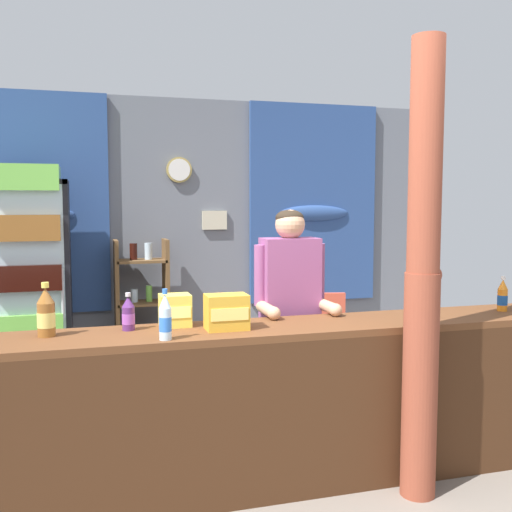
% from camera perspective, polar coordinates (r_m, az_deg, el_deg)
% --- Properties ---
extents(ground_plane, '(7.76, 7.76, 0.00)m').
position_cam_1_polar(ground_plane, '(4.26, -2.64, -17.08)').
color(ground_plane, slate).
extents(back_wall_curtained, '(5.14, 0.22, 2.58)m').
position_cam_1_polar(back_wall_curtained, '(5.75, -7.03, 2.30)').
color(back_wall_curtained, slate).
rests_on(back_wall_curtained, ground).
extents(stall_counter, '(3.79, 0.49, 0.92)m').
position_cam_1_polar(stall_counter, '(3.37, 2.75, -12.88)').
color(stall_counter, brown).
rests_on(stall_counter, ground).
extents(timber_post, '(0.21, 0.19, 2.47)m').
position_cam_1_polar(timber_post, '(3.32, 15.63, -2.44)').
color(timber_post, brown).
rests_on(timber_post, ground).
extents(drink_fridge, '(0.64, 0.64, 1.90)m').
position_cam_1_polar(drink_fridge, '(5.16, -20.84, -1.61)').
color(drink_fridge, black).
rests_on(drink_fridge, ground).
extents(bottle_shelf_rack, '(0.48, 0.28, 1.28)m').
position_cam_1_polar(bottle_shelf_rack, '(5.50, -10.84, -4.77)').
color(bottle_shelf_rack, brown).
rests_on(bottle_shelf_rack, ground).
extents(plastic_lawn_chair, '(0.52, 0.52, 0.86)m').
position_cam_1_polar(plastic_lawn_chair, '(5.17, 5.88, -7.35)').
color(plastic_lawn_chair, '#E5563D').
rests_on(plastic_lawn_chair, ground).
extents(shopkeeper, '(0.47, 0.42, 1.56)m').
position_cam_1_polar(shopkeeper, '(3.83, 3.28, -4.41)').
color(shopkeeper, '#28282D').
rests_on(shopkeeper, ground).
extents(soda_bottle_iced_tea, '(0.09, 0.09, 0.28)m').
position_cam_1_polar(soda_bottle_iced_tea, '(3.27, -19.43, -5.21)').
color(soda_bottle_iced_tea, brown).
rests_on(soda_bottle_iced_tea, stall_counter).
extents(soda_bottle_orange_soda, '(0.06, 0.06, 0.22)m').
position_cam_1_polar(soda_bottle_orange_soda, '(4.12, 22.50, -3.57)').
color(soda_bottle_orange_soda, orange).
rests_on(soda_bottle_orange_soda, stall_counter).
extents(soda_bottle_grape_soda, '(0.07, 0.07, 0.21)m').
position_cam_1_polar(soda_bottle_grape_soda, '(3.31, -12.10, -5.47)').
color(soda_bottle_grape_soda, '#56286B').
rests_on(soda_bottle_grape_soda, stall_counter).
extents(soda_bottle_water, '(0.06, 0.06, 0.26)m').
position_cam_1_polar(soda_bottle_water, '(3.05, -8.67, -5.90)').
color(soda_bottle_water, silver).
rests_on(soda_bottle_water, stall_counter).
extents(snack_box_choco_powder, '(0.23, 0.16, 0.19)m').
position_cam_1_polar(snack_box_choco_powder, '(3.26, -2.83, -5.37)').
color(snack_box_choco_powder, gold).
rests_on(snack_box_choco_powder, stall_counter).
extents(snack_box_instant_noodle, '(0.17, 0.15, 0.18)m').
position_cam_1_polar(snack_box_instant_noodle, '(3.37, -7.75, -5.17)').
color(snack_box_instant_noodle, '#EAD14C').
rests_on(snack_box_instant_noodle, stall_counter).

